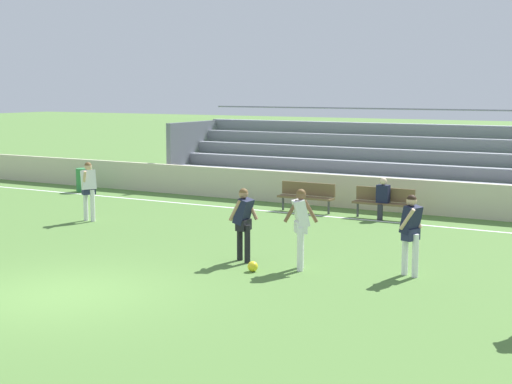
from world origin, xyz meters
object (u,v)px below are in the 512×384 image
object	(u,v)px
trash_bin	(84,180)
player_white_trailing_run	(89,186)
bench_near_bin	(307,194)
player_white_challenging	(301,221)
bench_far_right	(384,200)
bleacher_stand	(389,160)
player_dark_overlapping	(411,228)
spectator_seated	(383,195)
player_dark_pressing_high	(244,218)
soccer_ball	(253,266)

from	to	relation	value
trash_bin	player_white_trailing_run	distance (m)	6.53
bench_near_bin	player_white_challenging	size ratio (longest dim) A/B	1.05
bench_far_right	bench_near_bin	xyz separation A→B (m)	(-2.50, 0.00, 0.00)
bleacher_stand	player_white_challenging	xyz separation A→B (m)	(1.98, -10.75, -0.30)
player_dark_overlapping	spectator_seated	bearing A→B (deg)	115.06
bleacher_stand	bench_far_right	bearing A→B (deg)	-71.72
bleacher_stand	bench_near_bin	xyz separation A→B (m)	(-1.21, -3.89, -0.78)
spectator_seated	player_dark_overlapping	world-z (taller)	player_dark_overlapping
bench_near_bin	trash_bin	xyz separation A→B (m)	(-9.17, 0.14, -0.12)
bleacher_stand	player_dark_overlapping	world-z (taller)	bleacher_stand
bleacher_stand	spectator_seated	xyz separation A→B (m)	(1.29, -4.01, -0.63)
bleacher_stand	player_dark_pressing_high	xyz separation A→B (m)	(0.57, -10.73, -0.36)
bleacher_stand	trash_bin	distance (m)	11.08
bleacher_stand	trash_bin	world-z (taller)	bleacher_stand
player_white_challenging	trash_bin	bearing A→B (deg)	150.49
trash_bin	spectator_seated	xyz separation A→B (m)	(11.67, -0.25, 0.27)
player_dark_pressing_high	player_dark_overlapping	world-z (taller)	player_dark_overlapping
bleacher_stand	bench_far_right	xyz separation A→B (m)	(1.29, -3.89, -0.78)
bench_near_bin	player_dark_overlapping	xyz separation A→B (m)	(5.38, -6.28, 0.45)
spectator_seated	player_white_trailing_run	size ratio (longest dim) A/B	0.71
bench_near_bin	player_dark_pressing_high	size ratio (longest dim) A/B	1.10
spectator_seated	bleacher_stand	bearing A→B (deg)	107.79
soccer_ball	player_white_challenging	bearing A→B (deg)	41.76
trash_bin	player_dark_pressing_high	world-z (taller)	player_dark_pressing_high
player_dark_pressing_high	player_white_challenging	xyz separation A→B (m)	(1.41, -0.02, 0.06)
player_white_challenging	player_dark_overlapping	xyz separation A→B (m)	(2.19, 0.58, -0.03)
player_white_challenging	player_white_trailing_run	world-z (taller)	player_white_challenging
bleacher_stand	soccer_ball	world-z (taller)	bleacher_stand
bleacher_stand	bench_far_right	size ratio (longest dim) A/B	9.00
bench_far_right	soccer_ball	size ratio (longest dim) A/B	8.18
trash_bin	spectator_seated	size ratio (longest dim) A/B	0.71
player_dark_pressing_high	soccer_ball	xyz separation A→B (m)	(0.64, -0.71, -0.85)
player_white_trailing_run	player_dark_overlapping	distance (m)	10.22
player_dark_overlapping	player_white_challenging	bearing A→B (deg)	-165.25
player_white_trailing_run	trash_bin	bearing A→B (deg)	133.48
spectator_seated	player_white_trailing_run	xyz separation A→B (m)	(-7.20, -4.46, 0.31)
bleacher_stand	bench_far_right	distance (m)	4.17
player_white_trailing_run	player_dark_overlapping	bearing A→B (deg)	-9.59
player_white_trailing_run	player_white_challenging	bearing A→B (deg)	-16.12
trash_bin	spectator_seated	world-z (taller)	spectator_seated
bench_far_right	player_white_trailing_run	xyz separation A→B (m)	(-7.20, -4.58, 0.47)
bench_near_bin	spectator_seated	size ratio (longest dim) A/B	1.49
bench_near_bin	trash_bin	size ratio (longest dim) A/B	2.11
bench_far_right	spectator_seated	size ratio (longest dim) A/B	1.49
player_dark_pressing_high	bench_near_bin	bearing A→B (deg)	104.63
player_dark_pressing_high	trash_bin	bearing A→B (deg)	147.52
trash_bin	player_dark_overlapping	size ratio (longest dim) A/B	0.51
bench_near_bin	bleacher_stand	bearing A→B (deg)	72.67
bench_far_right	bench_near_bin	distance (m)	2.50
spectator_seated	bench_far_right	bearing A→B (deg)	90.00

